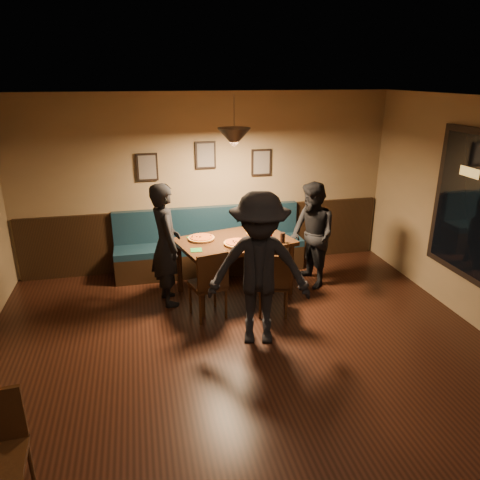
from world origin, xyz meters
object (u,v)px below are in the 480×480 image
Objects in this scene: diner_right at (312,236)px; tabasco_bottle at (271,233)px; booth_bench at (210,242)px; chair_near_left at (207,283)px; dining_table at (235,267)px; soda_glass at (283,238)px; chair_near_right at (273,282)px; diner_front at (259,270)px; diner_left at (166,245)px.

tabasco_bottle is (-0.64, -0.04, 0.10)m from diner_right.
tabasco_bottle is at bearing -49.04° from booth_bench.
chair_near_left is at bearing -79.23° from diner_right.
soda_glass reaches higher than dining_table.
booth_bench is 0.89m from dining_table.
soda_glass reaches higher than chair_near_right.
diner_right is 1.77m from diner_front.
diner_right reaches higher than dining_table.
tabasco_bottle is at bearing 110.15° from soda_glass.
chair_near_right is 0.85m from diner_front.
chair_near_left is 1.24m from tabasco_bottle.
booth_bench is 1.21m from tabasco_bottle.
chair_near_left is at bearing -171.42° from chair_near_right.
tabasco_bottle is at bearing 92.81° from chair_near_right.
diner_left is at bearing 141.97° from diner_front.
booth_bench reaches higher than chair_near_left.
chair_near_right is 0.57× the size of diner_right.
soda_glass is 0.27m from tabasco_bottle.
diner_left is at bearing -97.14° from diner_right.
diner_front is at bearing -120.62° from soda_glass.
diner_front is at bearing -104.30° from dining_table.
chair_near_left is 0.56× the size of diner_left.
chair_near_right reaches higher than dining_table.
soda_glass is (-0.55, -0.29, 0.11)m from diner_right.
chair_near_left is 1.80m from diner_right.
diner_front is 12.53× the size of soda_glass.
diner_right reaches higher than soda_glass.
diner_right is at bearing 3.37° from tabasco_bottle.
dining_table is at bearing 35.98° from chair_near_left.
tabasco_bottle is (1.50, 0.05, 0.04)m from diner_left.
tabasco_bottle is at bearing -96.04° from diner_right.
booth_bench reaches higher than tabasco_bottle.
tabasco_bottle is at bearing -15.69° from dining_table.
tabasco_bottle reaches higher than chair_near_left.
chair_near_right is at bearing -103.07° from tabasco_bottle.
diner_right is at bearing 62.39° from diner_front.
diner_front is at bearing -69.02° from chair_near_left.
diner_right is 10.76× the size of soda_glass.
chair_near_right is at bearing 72.63° from diner_front.
diner_right reaches higher than booth_bench.
chair_near_right is 6.96× the size of tabasco_bottle.
diner_right reaches higher than tabasco_bottle.
diner_left reaches higher than dining_table.
diner_right is at bearing 27.62° from soda_glass.
tabasco_bottle is (-0.09, 0.25, -0.01)m from soda_glass.
diner_front reaches higher than diner_left.
chair_near_right is 0.67m from soda_glass.
diner_front is (-1.16, -1.32, 0.13)m from diner_right.
diner_front is 14.30× the size of tabasco_bottle.
chair_near_left is 0.81m from diner_left.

